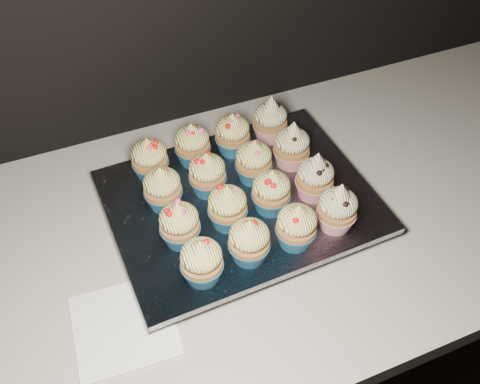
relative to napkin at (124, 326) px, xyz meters
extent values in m
cube|color=black|center=(0.18, 0.12, -0.47)|extent=(2.40, 0.60, 0.86)
cube|color=beige|center=(0.18, 0.12, -0.02)|extent=(2.44, 0.64, 0.04)
cube|color=white|center=(0.00, 0.00, 0.00)|extent=(0.15, 0.15, 0.00)
cube|color=black|center=(0.24, 0.14, 0.01)|extent=(0.41, 0.31, 0.02)
cube|color=silver|center=(0.24, 0.14, 0.03)|extent=(0.44, 0.35, 0.01)
cone|color=#1C5883|center=(0.13, 0.02, 0.05)|extent=(0.06, 0.06, 0.03)
ellipsoid|color=#F9E97E|center=(0.13, 0.02, 0.09)|extent=(0.06, 0.06, 0.04)
cone|color=#F9E97E|center=(0.13, 0.02, 0.11)|extent=(0.03, 0.03, 0.02)
cone|color=#1C5883|center=(0.21, 0.02, 0.05)|extent=(0.06, 0.06, 0.03)
ellipsoid|color=#F9E97E|center=(0.21, 0.02, 0.09)|extent=(0.06, 0.06, 0.04)
cone|color=#F9E97E|center=(0.21, 0.02, 0.11)|extent=(0.03, 0.03, 0.02)
cone|color=#1C5883|center=(0.28, 0.02, 0.05)|extent=(0.06, 0.06, 0.03)
ellipsoid|color=#F9E97E|center=(0.28, 0.02, 0.09)|extent=(0.06, 0.06, 0.04)
cone|color=#F9E97E|center=(0.28, 0.02, 0.11)|extent=(0.03, 0.03, 0.02)
cone|color=red|center=(0.36, 0.03, 0.05)|extent=(0.06, 0.06, 0.03)
ellipsoid|color=beige|center=(0.36, 0.03, 0.09)|extent=(0.06, 0.06, 0.04)
cone|color=beige|center=(0.36, 0.03, 0.11)|extent=(0.03, 0.03, 0.03)
cone|color=#1C5883|center=(0.12, 0.09, 0.05)|extent=(0.06, 0.06, 0.03)
ellipsoid|color=#F9E97E|center=(0.12, 0.09, 0.09)|extent=(0.06, 0.06, 0.04)
cone|color=#F9E97E|center=(0.12, 0.09, 0.11)|extent=(0.03, 0.03, 0.02)
cone|color=#1C5883|center=(0.20, 0.10, 0.05)|extent=(0.06, 0.06, 0.03)
ellipsoid|color=#F9E97E|center=(0.20, 0.10, 0.09)|extent=(0.06, 0.06, 0.04)
cone|color=#F9E97E|center=(0.20, 0.10, 0.11)|extent=(0.03, 0.03, 0.02)
cone|color=#1C5883|center=(0.28, 0.10, 0.05)|extent=(0.06, 0.06, 0.03)
ellipsoid|color=#F9E97E|center=(0.28, 0.10, 0.09)|extent=(0.06, 0.06, 0.04)
cone|color=#F9E97E|center=(0.28, 0.10, 0.11)|extent=(0.03, 0.03, 0.02)
cone|color=red|center=(0.36, 0.10, 0.05)|extent=(0.06, 0.06, 0.03)
ellipsoid|color=beige|center=(0.36, 0.10, 0.09)|extent=(0.06, 0.06, 0.04)
cone|color=beige|center=(0.36, 0.10, 0.11)|extent=(0.03, 0.03, 0.03)
cone|color=#1C5883|center=(0.12, 0.18, 0.05)|extent=(0.06, 0.06, 0.03)
ellipsoid|color=#F9E97E|center=(0.12, 0.18, 0.09)|extent=(0.06, 0.06, 0.04)
cone|color=#F9E97E|center=(0.12, 0.18, 0.11)|extent=(0.03, 0.03, 0.02)
cone|color=#1C5883|center=(0.20, 0.18, 0.05)|extent=(0.06, 0.06, 0.03)
ellipsoid|color=#F9E97E|center=(0.20, 0.18, 0.09)|extent=(0.06, 0.06, 0.04)
cone|color=#F9E97E|center=(0.20, 0.18, 0.11)|extent=(0.03, 0.03, 0.02)
cone|color=#1C5883|center=(0.28, 0.18, 0.05)|extent=(0.06, 0.06, 0.03)
ellipsoid|color=#F9E97E|center=(0.28, 0.18, 0.09)|extent=(0.06, 0.06, 0.04)
cone|color=#F9E97E|center=(0.28, 0.18, 0.11)|extent=(0.03, 0.03, 0.02)
cone|color=red|center=(0.35, 0.18, 0.05)|extent=(0.06, 0.06, 0.03)
ellipsoid|color=beige|center=(0.35, 0.18, 0.09)|extent=(0.06, 0.06, 0.04)
cone|color=beige|center=(0.35, 0.18, 0.11)|extent=(0.03, 0.03, 0.03)
cone|color=#1C5883|center=(0.12, 0.25, 0.05)|extent=(0.06, 0.06, 0.03)
ellipsoid|color=#F9E97E|center=(0.12, 0.25, 0.09)|extent=(0.06, 0.06, 0.04)
cone|color=#F9E97E|center=(0.12, 0.25, 0.11)|extent=(0.03, 0.03, 0.02)
cone|color=#1C5883|center=(0.20, 0.26, 0.05)|extent=(0.06, 0.06, 0.03)
ellipsoid|color=#F9E97E|center=(0.20, 0.26, 0.09)|extent=(0.06, 0.06, 0.04)
cone|color=#F9E97E|center=(0.20, 0.26, 0.11)|extent=(0.03, 0.03, 0.02)
cone|color=#1C5883|center=(0.27, 0.25, 0.05)|extent=(0.06, 0.06, 0.03)
ellipsoid|color=#F9E97E|center=(0.27, 0.25, 0.09)|extent=(0.06, 0.06, 0.04)
cone|color=#F9E97E|center=(0.27, 0.25, 0.11)|extent=(0.03, 0.03, 0.02)
cone|color=red|center=(0.35, 0.26, 0.05)|extent=(0.06, 0.06, 0.03)
ellipsoid|color=beige|center=(0.35, 0.26, 0.09)|extent=(0.06, 0.06, 0.04)
cone|color=beige|center=(0.35, 0.26, 0.11)|extent=(0.03, 0.03, 0.03)
camera|label=1|loc=(0.01, -0.42, 0.70)|focal=40.00mm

